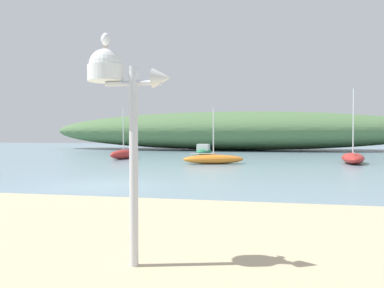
# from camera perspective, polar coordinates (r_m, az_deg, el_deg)

# --- Properties ---
(ground_plane) EXTENTS (120.00, 120.00, 0.00)m
(ground_plane) POSITION_cam_1_polar(r_m,az_deg,el_deg) (14.85, -13.18, -6.26)
(ground_plane) COLOR #7A99A8
(distant_hill) EXTENTS (47.67, 11.66, 4.81)m
(distant_hill) POSITION_cam_1_polar(r_m,az_deg,el_deg) (46.42, 6.39, 2.06)
(distant_hill) COLOR #517547
(distant_hill) RESTS_ON ground
(mast_structure) EXTENTS (1.17, 0.49, 2.99)m
(mast_structure) POSITION_cam_1_polar(r_m,az_deg,el_deg) (5.20, -11.72, 8.53)
(mast_structure) COLOR silver
(mast_structure) RESTS_ON beach_sand
(seagull_on_radar) EXTENTS (0.21, 0.36, 0.25)m
(seagull_on_radar) POSITION_cam_1_polar(r_m,az_deg,el_deg) (5.40, -13.28, 15.60)
(seagull_on_radar) COLOR orange
(seagull_on_radar) RESTS_ON mast_structure
(motorboat_west_reach) EXTENTS (1.33, 4.12, 1.04)m
(motorboat_west_reach) POSITION_cam_1_polar(r_m,az_deg,el_deg) (35.22, 1.86, -1.02)
(motorboat_west_reach) COLOR #287A4C
(motorboat_west_reach) RESTS_ON ground
(sailboat_off_point) EXTENTS (2.02, 4.34, 5.08)m
(sailboat_off_point) POSITION_cam_1_polar(r_m,az_deg,el_deg) (27.30, 23.72, -1.99)
(sailboat_off_point) COLOR #B72D28
(sailboat_off_point) RESTS_ON ground
(sailboat_east_reach) EXTENTS (1.67, 3.47, 4.21)m
(sailboat_east_reach) POSITION_cam_1_polar(r_m,az_deg,el_deg) (29.93, -10.59, -1.55)
(sailboat_east_reach) COLOR #B72D28
(sailboat_east_reach) RESTS_ON ground
(sailboat_mid_channel) EXTENTS (4.25, 2.20, 3.77)m
(sailboat_mid_channel) POSITION_cam_1_polar(r_m,az_deg,el_deg) (24.63, 3.34, -2.35)
(sailboat_mid_channel) COLOR orange
(sailboat_mid_channel) RESTS_ON ground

